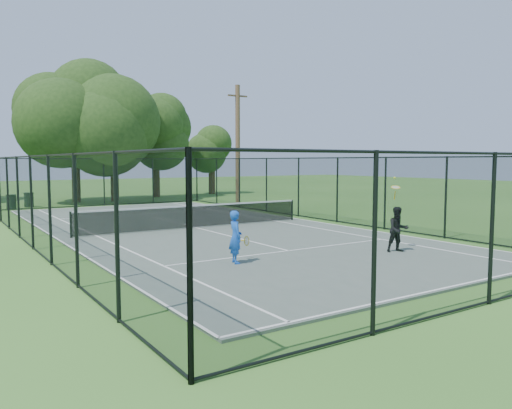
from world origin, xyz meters
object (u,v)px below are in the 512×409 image
trash_bin_right (29,200)px  player_blue (236,237)px  trash_bin_left (11,202)px  player_black (398,229)px  utility_pole (238,144)px  tennis_net (196,215)px

trash_bin_right → player_blue: player_blue is taller
trash_bin_left → player_blue: (2.94, -20.78, 0.34)m
trash_bin_left → player_black: size_ratio=0.38×
player_blue → player_black: 5.17m
trash_bin_left → trash_bin_right: 1.37m
utility_pole → player_blue: bearing=-121.3°
trash_bin_right → player_black: bearing=-73.3°
player_black → trash_bin_right: bearing=106.7°
player_blue → player_black: (5.01, -1.25, -0.02)m
trash_bin_right → player_black: (6.87, -22.87, 0.30)m
trash_bin_right → player_blue: (1.86, -21.62, 0.32)m
player_black → tennis_net: bearing=107.9°
tennis_net → trash_bin_left: size_ratio=11.69×
trash_bin_left → tennis_net: bearing=-69.0°
trash_bin_left → player_blue: size_ratio=0.60×
utility_pole → player_blue: utility_pole is taller
trash_bin_left → player_black: 23.42m
utility_pole → player_black: size_ratio=3.36×
tennis_net → utility_pole: bearing=50.4°
tennis_net → trash_bin_right: (-4.17, 14.53, -0.12)m
tennis_net → trash_bin_left: bearing=111.0°
tennis_net → utility_pole: 12.14m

